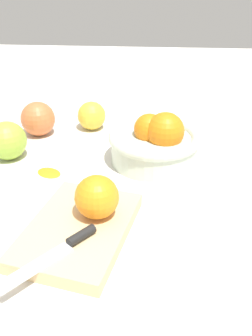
% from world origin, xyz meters
% --- Properties ---
extents(ground_plane, '(2.40, 2.40, 0.00)m').
position_xyz_m(ground_plane, '(0.00, 0.00, 0.00)').
color(ground_plane, silver).
extents(bowl, '(0.19, 0.19, 0.11)m').
position_xyz_m(bowl, '(-0.10, 0.11, 0.04)').
color(bowl, beige).
rests_on(bowl, ground_plane).
extents(cutting_board, '(0.23, 0.18, 0.02)m').
position_xyz_m(cutting_board, '(0.14, 0.00, 0.01)').
color(cutting_board, '#DBB77F').
rests_on(cutting_board, ground_plane).
extents(orange_on_board, '(0.07, 0.07, 0.07)m').
position_xyz_m(orange_on_board, '(0.12, 0.03, 0.06)').
color(orange_on_board, orange).
rests_on(orange_on_board, cutting_board).
extents(knife, '(0.13, 0.11, 0.01)m').
position_xyz_m(knife, '(0.20, -0.01, 0.03)').
color(knife, silver).
rests_on(knife, cutting_board).
extents(apple_front_left, '(0.07, 0.07, 0.07)m').
position_xyz_m(apple_front_left, '(-0.26, -0.04, 0.03)').
color(apple_front_left, gold).
rests_on(apple_front_left, ground_plane).
extents(apple_front_left_2, '(0.08, 0.08, 0.08)m').
position_xyz_m(apple_front_left_2, '(-0.21, -0.16, 0.04)').
color(apple_front_left_2, '#CC6638').
rests_on(apple_front_left_2, ground_plane).
extents(apple_front_left_3, '(0.08, 0.08, 0.08)m').
position_xyz_m(apple_front_left_3, '(-0.09, -0.19, 0.04)').
color(apple_front_left_3, '#8EB738').
rests_on(apple_front_left_3, ground_plane).
extents(citrus_peel, '(0.06, 0.06, 0.01)m').
position_xyz_m(citrus_peel, '(-0.04, -0.09, 0.00)').
color(citrus_peel, orange).
rests_on(citrus_peel, ground_plane).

